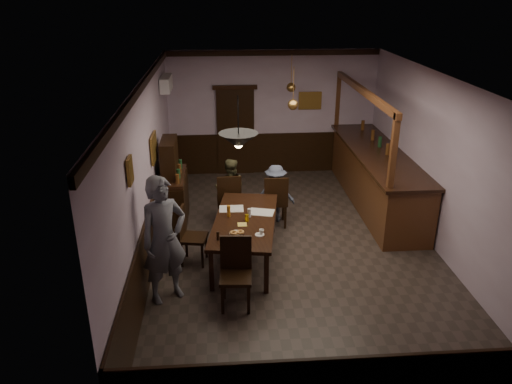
{
  "coord_description": "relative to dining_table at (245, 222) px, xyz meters",
  "views": [
    {
      "loc": [
        -1.28,
        -7.79,
        4.4
      ],
      "look_at": [
        -0.7,
        -0.06,
        1.15
      ],
      "focal_mm": 35.0,
      "sensor_mm": 36.0,
      "label": 1
    }
  ],
  "objects": [
    {
      "name": "ac_unit",
      "position": [
        -1.48,
        3.16,
        1.76
      ],
      "size": [
        0.2,
        0.85,
        0.3
      ],
      "color": "white",
      "rests_on": "ground"
    },
    {
      "name": "water_glass",
      "position": [
        0.08,
        0.08,
        0.14
      ],
      "size": [
        0.06,
        0.06,
        0.15
      ],
      "primitive_type": "cylinder",
      "color": "silver",
      "rests_on": "dining_table"
    },
    {
      "name": "chair_far_left",
      "position": [
        -0.24,
        1.32,
        -0.1
      ],
      "size": [
        0.48,
        0.48,
        1.06
      ],
      "rotation": [
        0.0,
        0.0,
        3.18
      ],
      "color": "black",
      "rests_on": "ground"
    },
    {
      "name": "dining_table",
      "position": [
        0.0,
        0.0,
        0.0
      ],
      "size": [
        1.32,
        2.33,
        0.75
      ],
      "rotation": [
        0.0,
        0.0,
        -0.15
      ],
      "color": "black",
      "rests_on": "ground"
    },
    {
      "name": "person_seated_right",
      "position": [
        0.68,
        1.46,
        -0.1
      ],
      "size": [
        0.83,
        0.58,
        1.16
      ],
      "primitive_type": "imported",
      "rotation": [
        0.0,
        0.0,
        2.93
      ],
      "color": "#4E5870",
      "rests_on": "ground"
    },
    {
      "name": "chair_side",
      "position": [
        -0.95,
        -0.06,
        -0.14
      ],
      "size": [
        0.5,
        0.5,
        0.99
      ],
      "rotation": [
        0.0,
        0.0,
        1.4
      ],
      "color": "black",
      "rests_on": "ground"
    },
    {
      "name": "door_back",
      "position": [
        0.0,
        4.21,
        0.36
      ],
      "size": [
        0.9,
        0.06,
        2.1
      ],
      "primitive_type": "cube",
      "color": "black",
      "rests_on": "ground"
    },
    {
      "name": "newspaper_right",
      "position": [
        0.3,
        0.24,
        0.07
      ],
      "size": [
        0.48,
        0.4,
        0.01
      ],
      "primitive_type": "cube",
      "rotation": [
        0.0,
        0.0,
        -0.26
      ],
      "color": "silver",
      "rests_on": "dining_table"
    },
    {
      "name": "napkin",
      "position": [
        -0.06,
        -0.21,
        0.07
      ],
      "size": [
        0.17,
        0.17,
        0.0
      ],
      "primitive_type": "cube",
      "rotation": [
        0.0,
        0.0,
        -0.15
      ],
      "color": "#E4C854",
      "rests_on": "dining_table"
    },
    {
      "name": "chair_far_right",
      "position": [
        0.65,
        1.18,
        -0.11
      ],
      "size": [
        0.46,
        0.46,
        1.05
      ],
      "rotation": [
        0.0,
        0.0,
        3.13
      ],
      "color": "black",
      "rests_on": "ground"
    },
    {
      "name": "beer_glass",
      "position": [
        -0.27,
        0.12,
        0.16
      ],
      "size": [
        0.06,
        0.06,
        0.2
      ],
      "primitive_type": "cylinder",
      "color": "#BF721E",
      "rests_on": "dining_table"
    },
    {
      "name": "chair_near",
      "position": [
        -0.2,
        -1.3,
        -0.11
      ],
      "size": [
        0.49,
        0.49,
        1.06
      ],
      "rotation": [
        0.0,
        0.0,
        -0.07
      ],
      "color": "black",
      "rests_on": "ground"
    },
    {
      "name": "saucer",
      "position": [
        0.2,
        -0.6,
        0.07
      ],
      "size": [
        0.15,
        0.15,
        0.01
      ],
      "primitive_type": "cylinder",
      "color": "white",
      "rests_on": "dining_table"
    },
    {
      "name": "picture_left_large",
      "position": [
        -1.56,
        1.06,
        1.01
      ],
      "size": [
        0.04,
        0.62,
        0.48
      ],
      "color": "olive",
      "rests_on": "ground"
    },
    {
      "name": "pastry_ring_a",
      "position": [
        -0.21,
        -0.56,
        0.1
      ],
      "size": [
        0.13,
        0.13,
        0.04
      ],
      "primitive_type": "torus",
      "color": "#C68C47",
      "rests_on": "pastry_plate"
    },
    {
      "name": "sideboard",
      "position": [
        -1.31,
        1.52,
        -0.0
      ],
      "size": [
        0.46,
        1.29,
        1.7
      ],
      "color": "black",
      "rests_on": "ground"
    },
    {
      "name": "bar_counter",
      "position": [
        2.89,
        2.19,
        -0.06
      ],
      "size": [
        1.03,
        4.43,
        2.48
      ],
      "color": "#502B15",
      "rests_on": "ground"
    },
    {
      "name": "picture_left_small",
      "position": [
        -1.56,
        -1.34,
        1.46
      ],
      "size": [
        0.04,
        0.28,
        0.36
      ],
      "color": "olive",
      "rests_on": "ground"
    },
    {
      "name": "person_standing",
      "position": [
        -1.23,
        -1.08,
        0.29
      ],
      "size": [
        0.85,
        0.78,
        1.95
      ],
      "primitive_type": "imported",
      "rotation": [
        0.0,
        0.0,
        0.57
      ],
      "color": "slate",
      "rests_on": "ground"
    },
    {
      "name": "room",
      "position": [
        0.9,
        0.26,
        0.81
      ],
      "size": [
        5.01,
        8.01,
        3.01
      ],
      "color": "#2D2621",
      "rests_on": "ground"
    },
    {
      "name": "pastry_plate",
      "position": [
        -0.17,
        -0.53,
        0.07
      ],
      "size": [
        0.22,
        0.22,
        0.01
      ],
      "primitive_type": "cylinder",
      "color": "white",
      "rests_on": "dining_table"
    },
    {
      "name": "pendant_brass_far",
      "position": [
        1.2,
        3.3,
        1.61
      ],
      "size": [
        0.2,
        0.2,
        0.81
      ],
      "color": "#BF8C3F",
      "rests_on": "ground"
    },
    {
      "name": "pastry_ring_b",
      "position": [
        -0.1,
        -0.54,
        0.1
      ],
      "size": [
        0.13,
        0.13,
        0.04
      ],
      "primitive_type": "torus",
      "color": "#C68C47",
      "rests_on": "pastry_plate"
    },
    {
      "name": "newspaper_left",
      "position": [
        -0.22,
        0.42,
        0.07
      ],
      "size": [
        0.42,
        0.3,
        0.01
      ],
      "primitive_type": "cube",
      "rotation": [
        0.0,
        0.0,
        -0.01
      ],
      "color": "silver",
      "rests_on": "dining_table"
    },
    {
      "name": "coffee_cup",
      "position": [
        0.23,
        -0.58,
        0.11
      ],
      "size": [
        0.09,
        0.09,
        0.07
      ],
      "primitive_type": "imported",
      "rotation": [
        0.0,
        0.0,
        -0.15
      ],
      "color": "white",
      "rests_on": "saucer"
    },
    {
      "name": "person_seated_left",
      "position": [
        -0.21,
        1.6,
        -0.05
      ],
      "size": [
        0.66,
        0.53,
        1.27
      ],
      "primitive_type": "imported",
      "rotation": [
        0.0,
        0.0,
        3.05
      ],
      "color": "brown",
      "rests_on": "ground"
    },
    {
      "name": "pendant_brass_mid",
      "position": [
        1.0,
        1.63,
        1.61
      ],
      "size": [
        0.2,
        0.2,
        0.81
      ],
      "color": "#BF8C3F",
      "rests_on": "ground"
    },
    {
      "name": "pendant_iron",
      "position": [
        -0.12,
        -0.79,
        1.67
      ],
      "size": [
        0.56,
        0.56,
        0.75
      ],
      "color": "black",
      "rests_on": "ground"
    },
    {
      "name": "picture_back",
      "position": [
        1.8,
        4.22,
        1.11
      ],
      "size": [
        0.55,
        0.04,
        0.42
      ],
      "color": "olive",
      "rests_on": "ground"
    },
    {
      "name": "pepper_mill",
      "position": [
        -0.46,
        -0.71,
        0.13
      ],
      "size": [
        0.04,
        0.04,
        0.14
      ],
      "primitive_type": "cylinder",
      "color": "black",
      "rests_on": "dining_table"
    },
    {
      "name": "soda_can",
      "position": [
        0.03,
        -0.09,
        0.12
      ],
      "size": [
        0.07,
        0.07,
        0.12
      ],
      "primitive_type": "cylinder",
      "color": "gold",
      "rests_on": "dining_table"
    }
  ]
}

